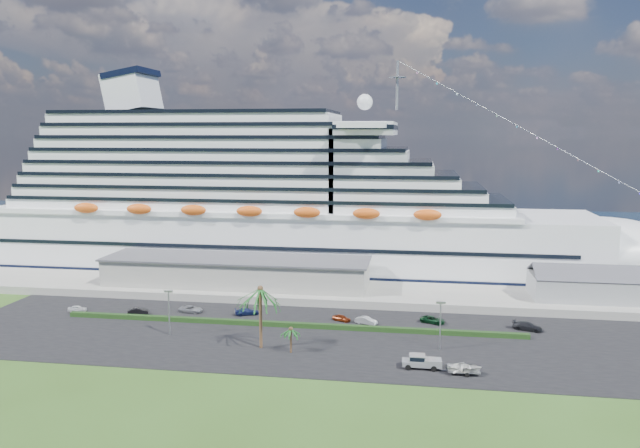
% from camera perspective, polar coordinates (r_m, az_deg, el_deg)
% --- Properties ---
extents(ground, '(420.00, 420.00, 0.00)m').
position_cam_1_polar(ground, '(102.92, -0.45, -12.34)').
color(ground, '#304F1A').
rests_on(ground, ground).
extents(asphalt_lot, '(140.00, 38.00, 0.12)m').
position_cam_1_polar(asphalt_lot, '(113.13, 0.48, -10.37)').
color(asphalt_lot, black).
rests_on(asphalt_lot, ground).
extents(wharf, '(240.00, 20.00, 1.80)m').
position_cam_1_polar(wharf, '(140.45, 2.26, -6.29)').
color(wharf, gray).
rests_on(wharf, ground).
extents(water, '(420.00, 160.00, 0.02)m').
position_cam_1_polar(water, '(228.44, 4.94, -0.85)').
color(water, black).
rests_on(water, ground).
extents(cruise_ship, '(191.00, 38.00, 54.00)m').
position_cam_1_polar(cruise_ship, '(164.50, -4.18, 1.45)').
color(cruise_ship, silver).
rests_on(cruise_ship, ground).
extents(terminal_building, '(61.00, 15.00, 6.30)m').
position_cam_1_polar(terminal_building, '(144.47, -7.65, -4.26)').
color(terminal_building, gray).
rests_on(terminal_building, wharf).
extents(port_shed, '(24.00, 12.31, 7.37)m').
position_cam_1_polar(port_shed, '(143.30, 23.48, -5.25)').
color(port_shed, gray).
rests_on(port_shed, wharf).
extents(hedge, '(88.00, 1.10, 0.90)m').
position_cam_1_polar(hedge, '(119.02, -3.01, -9.16)').
color(hedge, black).
rests_on(hedge, asphalt_lot).
extents(lamp_post_left, '(1.60, 0.35, 8.27)m').
position_cam_1_polar(lamp_post_left, '(116.16, -13.65, -7.38)').
color(lamp_post_left, gray).
rests_on(lamp_post_left, asphalt_lot).
extents(lamp_post_right, '(1.60, 0.35, 8.27)m').
position_cam_1_polar(lamp_post_right, '(107.60, 10.95, -8.56)').
color(lamp_post_right, gray).
rests_on(lamp_post_right, asphalt_lot).
extents(palm_tall, '(8.82, 8.82, 11.13)m').
position_cam_1_polar(palm_tall, '(105.84, -5.48, -6.55)').
color(palm_tall, '#47301E').
rests_on(palm_tall, ground).
extents(palm_short, '(3.53, 3.53, 4.56)m').
position_cam_1_polar(palm_short, '(104.80, -2.69, -9.83)').
color(palm_short, '#47301E').
rests_on(palm_short, ground).
extents(parked_car_0, '(3.93, 2.32, 1.25)m').
position_cam_1_polar(parked_car_0, '(137.76, -21.31, -7.22)').
color(parked_car_0, silver).
rests_on(parked_car_0, asphalt_lot).
extents(parked_car_1, '(4.32, 2.69, 1.34)m').
position_cam_1_polar(parked_car_1, '(131.73, -16.29, -7.66)').
color(parked_car_1, black).
rests_on(parked_car_1, asphalt_lot).
extents(parked_car_2, '(5.00, 2.66, 1.34)m').
position_cam_1_polar(parked_car_2, '(130.64, -11.72, -7.63)').
color(parked_car_2, '#919299').
rests_on(parked_car_2, asphalt_lot).
extents(parked_car_3, '(5.17, 3.75, 1.39)m').
position_cam_1_polar(parked_car_3, '(127.13, -6.70, -7.95)').
color(parked_car_3, '#151E4B').
rests_on(parked_car_3, asphalt_lot).
extents(parked_car_4, '(3.93, 2.79, 1.24)m').
position_cam_1_polar(parked_car_4, '(122.35, 1.99, -8.58)').
color(parked_car_4, maroon).
rests_on(parked_car_4, asphalt_lot).
extents(parked_car_5, '(4.48, 2.89, 1.40)m').
position_cam_1_polar(parked_car_5, '(120.67, 4.25, -8.80)').
color(parked_car_5, '#999CA0').
rests_on(parked_car_5, asphalt_lot).
extents(parked_car_6, '(5.23, 3.86, 1.32)m').
position_cam_1_polar(parked_car_6, '(122.93, 10.27, -8.61)').
color(parked_car_6, black).
rests_on(parked_car_6, asphalt_lot).
extents(parked_car_7, '(5.74, 3.87, 1.54)m').
position_cam_1_polar(parked_car_7, '(123.02, 18.44, -8.85)').
color(parked_car_7, black).
rests_on(parked_car_7, asphalt_lot).
extents(pickup_truck, '(6.12, 2.45, 2.15)m').
position_cam_1_polar(pickup_truck, '(100.09, 9.25, -12.26)').
color(pickup_truck, black).
rests_on(pickup_truck, asphalt_lot).
extents(boat_trailer, '(6.06, 3.98, 1.73)m').
position_cam_1_polar(boat_trailer, '(98.87, 13.04, -12.66)').
color(boat_trailer, gray).
rests_on(boat_trailer, asphalt_lot).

